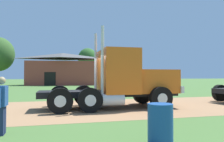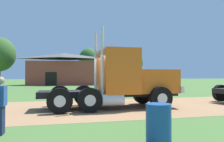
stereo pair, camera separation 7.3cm
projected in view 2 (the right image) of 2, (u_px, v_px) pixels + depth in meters
name	position (u px, v px, depth m)	size (l,w,h in m)	color
ground_plane	(95.00, 108.00, 10.84)	(200.00, 200.00, 0.00)	#486D32
dirt_track	(95.00, 107.00, 10.84)	(120.00, 6.84, 0.01)	#9F744E
truck_foreground_white	(124.00, 80.00, 10.95)	(6.86, 2.74, 3.84)	black
visitor_standing_near	(0.00, 103.00, 5.88)	(0.26, 0.63, 1.56)	#264C8C
steel_barrel	(159.00, 124.00, 4.99)	(0.58, 0.58, 0.94)	#19478C
shed_building	(64.00, 70.00, 38.09)	(12.82, 7.04, 5.58)	#983F33
tree_mid	(89.00, 59.00, 46.31)	(4.06, 4.06, 7.49)	#513823
tree_right	(136.00, 63.00, 55.36)	(3.69, 3.69, 6.99)	#513823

